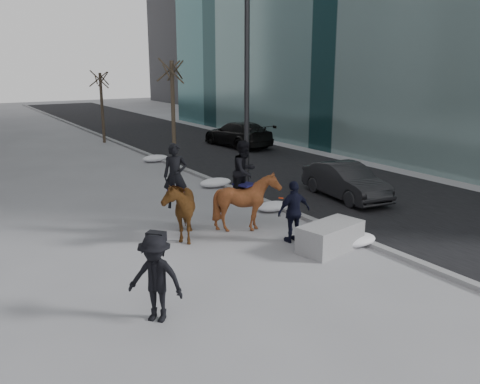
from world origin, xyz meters
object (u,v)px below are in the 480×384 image
planter (330,237)px  car_near (346,181)px  mounted_left (178,203)px  mounted_right (246,195)px

planter → car_near: car_near is taller
car_near → mounted_left: (-7.10, -0.69, 0.35)m
car_near → mounted_left: bearing=-167.5°
planter → car_near: size_ratio=0.47×
car_near → planter: bearing=-130.1°
planter → mounted_left: size_ratio=0.68×
mounted_left → mounted_right: (2.00, -0.49, 0.08)m
mounted_right → planter: bearing=-69.0°
planter → car_near: 5.60m
car_near → mounted_left: size_ratio=1.47×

